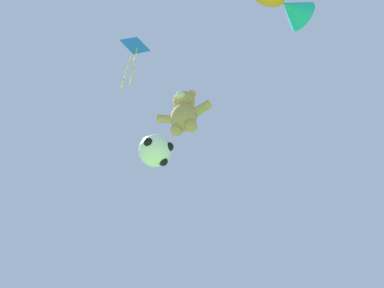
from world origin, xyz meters
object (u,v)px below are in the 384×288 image
soccer_ball_kite (155,151)px  fish_kite_tangerine (279,0)px  diamond_kite (134,51)px  teddy_bear_kite (184,112)px

soccer_ball_kite → fish_kite_tangerine: 6.16m
fish_kite_tangerine → diamond_kite: 4.79m
teddy_bear_kite → fish_kite_tangerine: 4.67m
soccer_ball_kite → fish_kite_tangerine: bearing=-9.2°
fish_kite_tangerine → soccer_ball_kite: bearing=170.8°
teddy_bear_kite → diamond_kite: bearing=-131.8°
soccer_ball_kite → diamond_kite: bearing=-110.5°
diamond_kite → teddy_bear_kite: bearing=48.2°
fish_kite_tangerine → teddy_bear_kite: bearing=166.7°
teddy_bear_kite → diamond_kite: diamond_kite is taller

